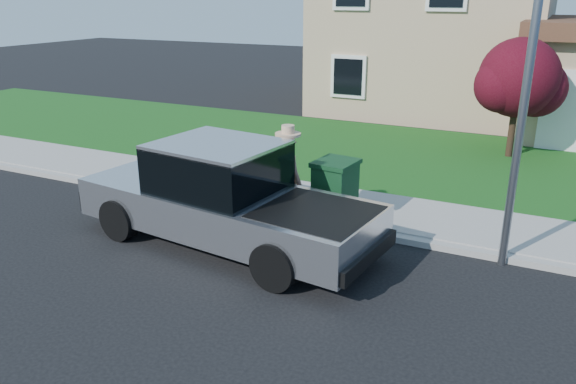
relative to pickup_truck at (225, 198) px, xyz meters
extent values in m
plane|color=black|center=(0.53, -1.42, -0.89)|extent=(80.00, 80.00, 0.00)
cube|color=gray|center=(1.53, 1.48, -0.83)|extent=(40.00, 0.20, 0.12)
cube|color=gray|center=(1.53, 2.58, -0.82)|extent=(40.00, 2.00, 0.15)
cube|color=#144715|center=(1.53, 7.08, -0.84)|extent=(40.00, 7.00, 0.10)
cube|color=tan|center=(0.53, 15.58, 2.31)|extent=(8.00, 9.00, 6.40)
cube|color=black|center=(-1.67, 11.03, 0.71)|extent=(1.30, 0.10, 1.50)
cylinder|color=black|center=(-1.90, -0.68, -0.50)|extent=(0.82, 0.39, 0.79)
cylinder|color=black|center=(-1.68, 1.13, -0.50)|extent=(0.82, 0.39, 0.79)
cylinder|color=black|center=(1.59, -1.11, -0.50)|extent=(0.82, 0.39, 0.79)
cylinder|color=black|center=(1.81, 0.69, -0.50)|extent=(0.82, 0.39, 0.79)
cube|color=silver|center=(0.03, 0.00, -0.21)|extent=(5.85, 2.66, 0.71)
cube|color=black|center=(-0.12, 0.01, 0.54)|extent=(2.29, 2.08, 0.84)
cube|color=silver|center=(-0.12, 0.01, 0.98)|extent=(2.29, 2.08, 0.08)
cube|color=black|center=(1.90, -0.23, 0.13)|extent=(1.98, 1.89, 0.06)
cube|color=black|center=(-2.80, 0.35, -0.35)|extent=(0.35, 1.88, 0.40)
cube|color=black|center=(2.86, -0.35, -0.40)|extent=(0.35, 1.88, 0.25)
cube|color=black|center=(-0.78, 1.17, 0.45)|extent=(0.14, 0.23, 0.18)
imported|color=tan|center=(0.65, 1.29, 0.04)|extent=(0.79, 0.66, 1.86)
cylinder|color=tan|center=(0.65, 1.29, 0.99)|extent=(0.50, 0.50, 0.05)
cylinder|color=tan|center=(0.65, 1.29, 1.06)|extent=(0.25, 0.25, 0.17)
cylinder|color=black|center=(4.15, 8.24, -0.05)|extent=(0.18, 0.18, 1.47)
sphere|color=#470F1A|center=(4.15, 8.24, 1.37)|extent=(2.12, 2.12, 2.12)
sphere|color=#470F1A|center=(4.61, 8.51, 1.10)|extent=(1.57, 1.57, 1.57)
sphere|color=#470F1A|center=(3.78, 7.96, 1.19)|extent=(1.47, 1.47, 1.47)
cube|color=#0E351A|center=(1.49, 1.68, -0.19)|extent=(0.75, 0.85, 1.11)
cube|color=#0E351A|center=(1.49, 1.68, 0.41)|extent=(0.82, 0.92, 0.09)
cylinder|color=slate|center=(4.70, 1.33, 1.95)|extent=(0.14, 0.14, 5.68)
camera|label=1|loc=(5.17, -8.06, 3.49)|focal=35.00mm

